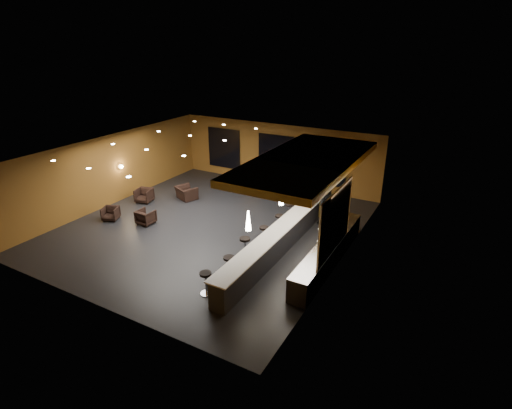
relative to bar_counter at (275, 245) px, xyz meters
The scene contains 35 objects.
floor 3.82m from the bar_counter, 164.68° to the left, with size 12.00×13.00×0.10m, color black.
ceiling 4.86m from the bar_counter, 164.68° to the left, with size 12.00×13.00×0.10m, color black.
wall_back 8.48m from the bar_counter, 115.80° to the left, with size 12.00×0.10×3.50m, color brown.
wall_front 6.76m from the bar_counter, 123.33° to the right, with size 12.00×0.10×3.50m, color brown.
wall_left 9.83m from the bar_counter, behind, with size 0.10×13.00×3.50m, color brown.
wall_right 2.88m from the bar_counter, 22.62° to the left, with size 0.10×13.00×3.50m, color brown.
wood_soffit 3.51m from the bar_counter, 80.07° to the left, with size 3.60×8.00×0.28m, color #B98E36.
window_left 10.39m from the bar_counter, 133.86° to the left, with size 2.20×0.06×2.40m, color black.
window_center 8.37m from the bar_counter, 116.13° to the left, with size 2.20×0.06×2.40m, color black.
window_right 7.56m from the bar_counter, 94.99° to the left, with size 2.20×0.06×2.40m, color black.
tile_backsplash 2.75m from the bar_counter, ahead, with size 0.06×3.20×2.40m, color white.
bar_counter is the anchor object (origin of this frame).
bar_top 0.52m from the bar_counter, ahead, with size 0.78×8.10×0.05m, color silver.
prep_counter 2.06m from the bar_counter, 14.04° to the left, with size 0.70×6.00×0.86m, color black.
prep_top 2.10m from the bar_counter, 14.04° to the left, with size 0.72×6.00×0.03m, color silver.
wall_shelf_lower 2.44m from the bar_counter, ahead, with size 0.30×1.50×0.03m, color silver.
wall_shelf_upper 2.67m from the bar_counter, ahead, with size 0.30×1.50×0.03m, color silver.
column 4.77m from the bar_counter, 90.00° to the left, with size 0.60×0.60×3.50m, color #A97F25.
wall_sconce 9.73m from the bar_counter, behind, with size 0.22×0.22×0.22m, color #FFE5B2.
pendant_0 2.72m from the bar_counter, 90.00° to the right, with size 0.20×0.20×0.70m, color white.
pendant_1 1.92m from the bar_counter, 90.00° to the left, with size 0.20×0.20×0.70m, color white.
pendant_2 3.52m from the bar_counter, 90.00° to the left, with size 0.20×0.20×0.70m, color white.
staff_a 3.14m from the bar_counter, 69.31° to the left, with size 0.57×0.38×1.57m, color black.
staff_b 3.75m from the bar_counter, 77.54° to the left, with size 0.84×0.66×1.73m, color black.
staff_c 3.54m from the bar_counter, 62.95° to the left, with size 0.92×0.60×1.87m, color black.
armchair_a 8.22m from the bar_counter, behind, with size 0.67×0.69×0.63m, color black.
armchair_b 6.45m from the bar_counter, behind, with size 0.72×0.74×0.67m, color black.
armchair_c 8.56m from the bar_counter, 168.36° to the left, with size 0.77×0.79×0.72m, color black.
armchair_d 7.44m from the bar_counter, 155.17° to the left, with size 1.05×0.92×0.68m, color black.
bar_stool_0 3.43m from the bar_counter, 104.57° to the right, with size 0.42×0.42×0.83m.
bar_stool_1 2.23m from the bar_counter, 109.21° to the right, with size 0.42×0.42×0.83m.
bar_stool_2 1.15m from the bar_counter, 145.89° to the right, with size 0.43×0.43×0.84m.
bar_stool_3 1.07m from the bar_counter, 140.51° to the left, with size 0.39×0.39×0.78m.
bar_stool_4 2.19m from the bar_counter, 111.21° to the left, with size 0.39×0.39×0.77m.
bar_stool_5 3.46m from the bar_counter, 104.95° to the left, with size 0.41×0.41×0.82m.
Camera 1 is at (9.60, -13.22, 7.87)m, focal length 28.00 mm.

